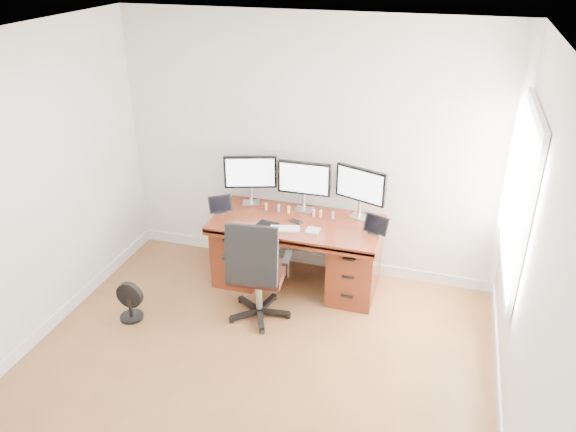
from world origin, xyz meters
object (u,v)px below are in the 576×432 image
(office_chair, at_px, (257,287))
(floor_fan, at_px, (130,302))
(keyboard, at_px, (285,229))
(desk, at_px, (297,250))
(monitor_center, at_px, (304,180))

(office_chair, relative_size, floor_fan, 2.79)
(office_chair, xyz_separation_m, keyboard, (0.13, 0.47, 0.40))
(desk, relative_size, floor_fan, 4.39)
(office_chair, distance_m, floor_fan, 1.23)
(desk, relative_size, keyboard, 5.94)
(desk, xyz_separation_m, floor_fan, (-1.36, -1.06, -0.21))
(desk, distance_m, floor_fan, 1.73)
(desk, xyz_separation_m, keyboard, (-0.06, -0.23, 0.36))
(floor_fan, bearing_deg, monitor_center, 44.12)
(office_chair, bearing_deg, floor_fan, -169.13)
(monitor_center, xyz_separation_m, keyboard, (-0.06, -0.47, -0.33))
(desk, bearing_deg, keyboard, -104.08)
(office_chair, height_order, monitor_center, monitor_center)
(floor_fan, height_order, monitor_center, monitor_center)
(keyboard, bearing_deg, floor_fan, -162.73)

